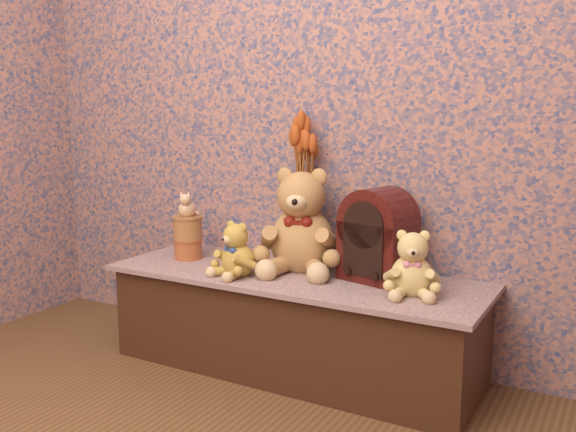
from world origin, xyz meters
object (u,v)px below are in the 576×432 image
cat_figurine (187,204)px  teddy_large (302,215)px  teddy_small (412,260)px  ceramic_vase (304,243)px  biscuit_tin_lower (188,249)px  cathedral_radio (378,234)px  teddy_medium (238,247)px

cat_figurine → teddy_large: bearing=-15.2°
teddy_small → ceramic_vase: (-0.53, 0.19, -0.03)m
biscuit_tin_lower → cathedral_radio: bearing=5.3°
teddy_large → teddy_medium: size_ratio=1.94×
teddy_large → ceramic_vase: size_ratio=2.43×
cathedral_radio → teddy_large: bearing=-166.7°
teddy_small → cathedral_radio: 0.22m
ceramic_vase → biscuit_tin_lower: bearing=-162.8°
cathedral_radio → cat_figurine: size_ratio=3.11×
teddy_medium → cathedral_radio: 0.54m
teddy_medium → ceramic_vase: teddy_medium is taller
teddy_large → biscuit_tin_lower: teddy_large is taller
teddy_large → cathedral_radio: teddy_large is taller
teddy_medium → teddy_large: bearing=66.8°
ceramic_vase → cat_figurine: (-0.49, -0.15, 0.15)m
cat_figurine → biscuit_tin_lower: bearing=0.0°
cat_figurine → ceramic_vase: bearing=-6.7°
cathedral_radio → ceramic_vase: 0.37m
cathedral_radio → cat_figurine: 0.85m
teddy_medium → cathedral_radio: cathedral_radio is taller
teddy_medium → cat_figurine: bearing=178.1°
teddy_large → teddy_small: 0.52m
biscuit_tin_lower → teddy_medium: bearing=-19.7°
teddy_medium → teddy_small: teddy_small is taller
ceramic_vase → biscuit_tin_lower: size_ratio=1.53×
teddy_large → cat_figurine: 0.53m
cat_figurine → cathedral_radio: bearing=-18.6°
teddy_large → ceramic_vase: bearing=97.7°
teddy_medium → cathedral_radio: (0.50, 0.20, 0.06)m
teddy_small → biscuit_tin_lower: bearing=158.4°
teddy_small → ceramic_vase: size_ratio=1.36×
teddy_large → biscuit_tin_lower: size_ratio=3.72×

